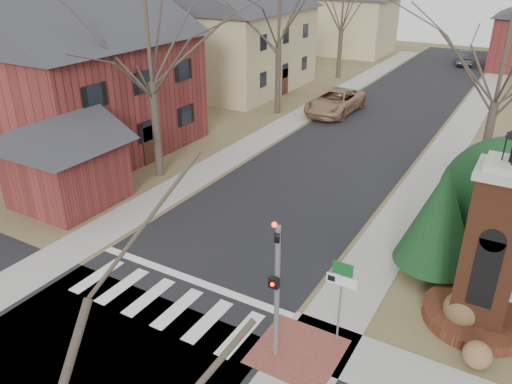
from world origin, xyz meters
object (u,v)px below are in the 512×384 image
Objects in this scene: distant_car at (465,58)px; brick_gate_monument at (488,263)px; pickup_truck at (335,102)px; traffic_signal_pole at (277,280)px; sign_post at (341,287)px.

brick_gate_monument is at bearing 91.67° from distant_car.
brick_gate_monument is 22.78m from pickup_truck.
traffic_signal_pole is 2.02m from sign_post.
pickup_truck is (-12.40, 19.06, -1.34)m from brick_gate_monument.
pickup_truck is at bearing 108.16° from traffic_signal_pole.
brick_gate_monument reaches higher than distant_car.
pickup_truck is (-8.99, 22.06, -1.12)m from sign_post.
brick_gate_monument reaches higher than sign_post.
traffic_signal_pole is 6.47m from brick_gate_monument.
traffic_signal_pole reaches higher than pickup_truck.
sign_post is (1.29, 1.41, -0.64)m from traffic_signal_pole.
traffic_signal_pole is at bearing -69.65° from pickup_truck.
brick_gate_monument is at bearing 41.42° from sign_post.
traffic_signal_pole reaches higher than sign_post.
sign_post is 4.55m from brick_gate_monument.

